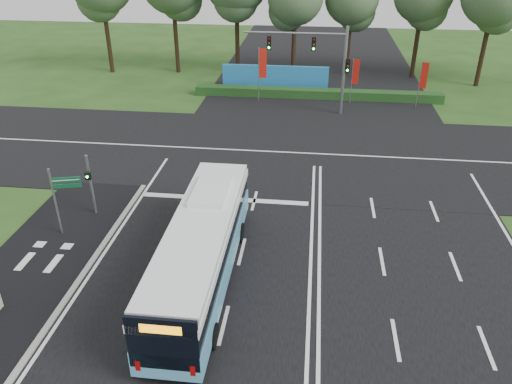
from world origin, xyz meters
The scene contains 14 objects.
ground centered at (0.00, 0.00, 0.00)m, with size 120.00×120.00×0.00m, color #224517.
road_main centered at (0.00, 0.00, 0.02)m, with size 20.00×120.00×0.04m, color black.
road_cross centered at (0.00, 12.00, 0.03)m, with size 120.00×14.00×0.05m, color black.
bike_path centered at (-12.50, -3.00, 0.03)m, with size 5.00×18.00×0.06m, color black.
kerb_strip centered at (-10.10, -3.00, 0.06)m, with size 0.25×18.00×0.12m, color gray.
city_bus centered at (-4.65, -2.41, 1.69)m, with size 2.57×11.73×3.36m.
pedestrian_signal centered at (-11.67, 2.58, 1.90)m, with size 0.28×0.42×3.47m.
street_sign centered at (-12.27, 0.60, 2.34)m, with size 1.39×0.45×3.67m.
banner_flag_left centered at (-4.85, 23.03, 3.07)m, with size 0.70×0.11×4.72m.
banner_flag_mid centered at (3.10, 23.37, 2.58)m, with size 0.57×0.18×3.91m.
banner_flag_right centered at (8.59, 22.51, 2.66)m, with size 0.57×0.23×4.04m.
traffic_light_gantry centered at (0.21, 20.50, 4.66)m, with size 8.41×0.28×7.00m.
hedge centered at (0.00, 24.50, 0.40)m, with size 22.00×1.20×0.80m, color #163814.
blue_hoarding centered at (-4.00, 27.00, 1.10)m, with size 10.00×0.30×2.20m, color #2277BA.
Camera 1 is at (-0.31, -19.44, 13.90)m, focal length 35.00 mm.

